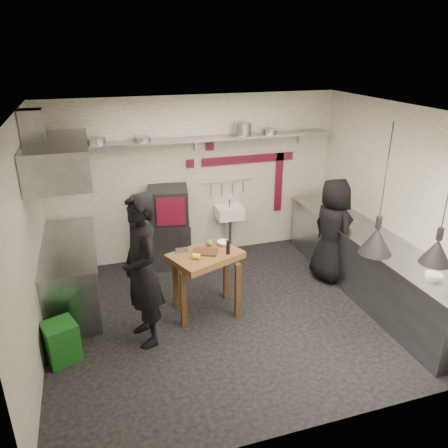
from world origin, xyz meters
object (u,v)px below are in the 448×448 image
object	(u,v)px
green_bin	(61,342)
chef_right	(332,231)
oven_stand	(170,242)
chef_left	(142,271)
prep_table	(206,283)
combi_oven	(168,205)

from	to	relation	value
green_bin	chef_right	bearing A→B (deg)	11.11
chef_right	oven_stand	bearing A→B (deg)	52.63
oven_stand	green_bin	xyz separation A→B (m)	(-1.73, -2.07, -0.15)
oven_stand	chef_left	size ratio (longest dim) A/B	0.40
prep_table	chef_right	size ratio (longest dim) A/B	0.55
combi_oven	prep_table	xyz separation A→B (m)	(0.20, -1.59, -0.63)
prep_table	chef_left	xyz separation A→B (m)	(-0.90, -0.38, 0.53)
combi_oven	green_bin	size ratio (longest dim) A/B	1.28
combi_oven	oven_stand	bearing A→B (deg)	92.76
chef_left	combi_oven	bearing A→B (deg)	147.26
chef_left	chef_right	xyz separation A→B (m)	(3.05, 0.71, -0.15)
combi_oven	chef_left	xyz separation A→B (m)	(-0.70, -1.97, -0.10)
chef_left	chef_right	size ratio (longest dim) A/B	1.17
chef_left	chef_right	distance (m)	3.14
prep_table	green_bin	bearing A→B (deg)	171.92
combi_oven	prep_table	size ratio (longest dim) A/B	0.70
oven_stand	green_bin	distance (m)	2.70
oven_stand	chef_right	distance (m)	2.71
prep_table	chef_left	distance (m)	1.11
combi_oven	green_bin	xyz separation A→B (m)	(-1.73, -2.06, -0.84)
chef_right	combi_oven	bearing A→B (deg)	52.86
oven_stand	chef_left	distance (m)	2.18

